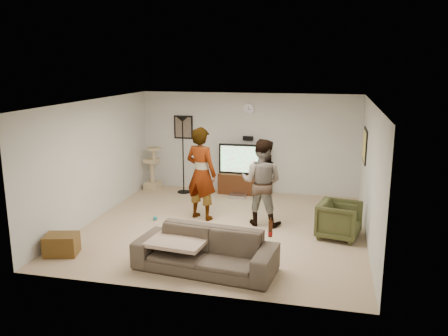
% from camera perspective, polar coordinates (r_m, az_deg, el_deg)
% --- Properties ---
extents(floor, '(5.50, 5.50, 0.02)m').
position_cam_1_polar(floor, '(9.34, -0.08, -7.37)').
color(floor, tan).
rests_on(floor, ground).
extents(ceiling, '(5.50, 5.50, 0.02)m').
position_cam_1_polar(ceiling, '(8.79, -0.08, 8.22)').
color(ceiling, silver).
rests_on(ceiling, wall_back).
extents(wall_back, '(5.50, 0.04, 2.50)m').
position_cam_1_polar(wall_back, '(11.63, 3.02, 3.10)').
color(wall_back, silver).
rests_on(wall_back, floor).
extents(wall_front, '(5.50, 0.04, 2.50)m').
position_cam_1_polar(wall_front, '(6.43, -5.71, -5.10)').
color(wall_front, silver).
rests_on(wall_front, floor).
extents(wall_left, '(0.04, 5.50, 2.50)m').
position_cam_1_polar(wall_left, '(9.96, -15.67, 0.97)').
color(wall_left, silver).
rests_on(wall_left, floor).
extents(wall_right, '(0.04, 5.50, 2.50)m').
position_cam_1_polar(wall_right, '(8.79, 17.65, -0.72)').
color(wall_right, silver).
rests_on(wall_right, floor).
extents(wall_clock, '(0.26, 0.04, 0.26)m').
position_cam_1_polar(wall_clock, '(11.48, 3.05, 7.26)').
color(wall_clock, white).
rests_on(wall_clock, wall_back).
extents(wall_speaker, '(0.25, 0.10, 0.10)m').
position_cam_1_polar(wall_speaker, '(11.55, 2.98, 3.69)').
color(wall_speaker, black).
rests_on(wall_speaker, wall_back).
extents(picture_back, '(0.42, 0.03, 0.52)m').
position_cam_1_polar(picture_back, '(11.97, -5.04, 5.05)').
color(picture_back, brown).
rests_on(picture_back, wall_back).
extents(picture_right, '(0.03, 0.78, 0.62)m').
position_cam_1_polar(picture_right, '(10.30, 17.00, 2.69)').
color(picture_right, '#F8D468').
rests_on(picture_right, wall_right).
extents(tv_stand, '(1.23, 0.45, 0.51)m').
position_cam_1_polar(tv_stand, '(11.62, 2.42, -1.92)').
color(tv_stand, '#3B1C0D').
rests_on(tv_stand, floor).
extents(console_box, '(0.40, 0.30, 0.07)m').
position_cam_1_polar(console_box, '(11.32, 1.68, -3.48)').
color(console_box, '#B0B1BC').
rests_on(console_box, floor).
extents(tv, '(1.25, 0.08, 0.74)m').
position_cam_1_polar(tv, '(11.47, 2.45, 1.11)').
color(tv, black).
rests_on(tv, tv_stand).
extents(tv_screen, '(1.15, 0.01, 0.65)m').
position_cam_1_polar(tv_screen, '(11.43, 2.41, 1.06)').
color(tv_screen, '#5BFC90').
rests_on(tv_screen, tv).
extents(floor_lamp, '(0.32, 0.32, 1.92)m').
position_cam_1_polar(floor_lamp, '(11.57, -5.08, 1.57)').
color(floor_lamp, black).
rests_on(floor_lamp, floor).
extents(cat_tree, '(0.40, 0.40, 1.12)m').
position_cam_1_polar(cat_tree, '(12.04, -8.89, -0.04)').
color(cat_tree, tan).
rests_on(cat_tree, floor).
extents(person_left, '(0.83, 0.68, 1.95)m').
position_cam_1_polar(person_left, '(9.59, -2.84, -0.69)').
color(person_left, '#9A9A9A').
rests_on(person_left, floor).
extents(person_right, '(0.94, 0.78, 1.76)m').
position_cam_1_polar(person_right, '(9.30, 4.66, -1.76)').
color(person_right, '#38447C').
rests_on(person_right, floor).
extents(sofa, '(2.32, 1.12, 0.65)m').
position_cam_1_polar(sofa, '(7.41, -2.33, -10.17)').
color(sofa, '#4B4035').
rests_on(sofa, floor).
extents(throw_blanket, '(0.97, 0.80, 0.06)m').
position_cam_1_polar(throw_blanket, '(7.50, -5.75, -9.02)').
color(throw_blanket, '#CFAB91').
rests_on(throw_blanket, sofa).
extents(beer_bottle, '(0.06, 0.06, 0.25)m').
position_cam_1_polar(beer_bottle, '(7.06, 5.76, -7.51)').
color(beer_bottle, '#441D0A').
rests_on(beer_bottle, sofa).
extents(armchair, '(0.91, 0.89, 0.69)m').
position_cam_1_polar(armchair, '(8.96, 14.05, -6.27)').
color(armchair, '#3A3D1F').
rests_on(armchair, floor).
extents(side_table, '(0.63, 0.53, 0.36)m').
position_cam_1_polar(side_table, '(8.49, -19.44, -8.91)').
color(side_table, '#533814').
rests_on(side_table, floor).
extents(toy_ball, '(0.09, 0.09, 0.09)m').
position_cam_1_polar(toy_ball, '(9.82, -8.50, -6.16)').
color(toy_ball, teal).
rests_on(toy_ball, floor).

